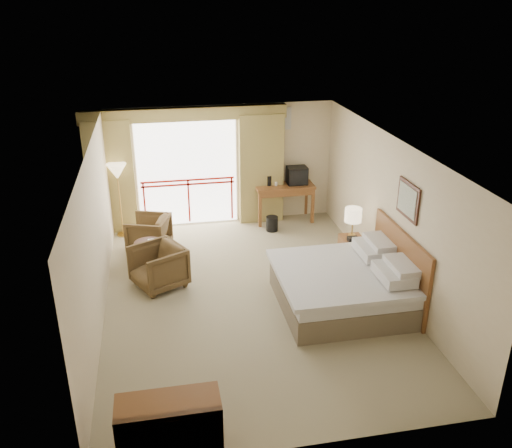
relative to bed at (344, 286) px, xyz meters
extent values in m
plane|color=gray|center=(-1.50, 0.60, -0.38)|extent=(7.00, 7.00, 0.00)
plane|color=white|center=(-1.50, 0.60, 2.32)|extent=(7.00, 7.00, 0.00)
plane|color=beige|center=(-1.50, 4.10, 0.97)|extent=(5.00, 0.00, 5.00)
plane|color=beige|center=(-1.50, -2.90, 0.97)|extent=(5.00, 0.00, 5.00)
plane|color=beige|center=(-4.00, 0.60, 0.97)|extent=(0.00, 7.00, 7.00)
plane|color=beige|center=(1.00, 0.60, 0.97)|extent=(0.00, 7.00, 7.00)
plane|color=white|center=(-2.30, 4.08, 0.82)|extent=(2.40, 0.00, 2.40)
cube|color=#A3180D|center=(-2.30, 4.06, 0.57)|extent=(2.09, 0.03, 0.04)
cube|color=#A3180D|center=(-2.30, 4.06, 0.67)|extent=(2.09, 0.03, 0.04)
cube|color=#A3180D|center=(-3.29, 4.06, 0.17)|extent=(0.04, 0.03, 1.00)
cube|color=#A3180D|center=(-2.30, 4.06, 0.17)|extent=(0.04, 0.03, 1.00)
cube|color=#A3180D|center=(-1.31, 4.06, 0.17)|extent=(0.04, 0.03, 1.00)
cube|color=olive|center=(-3.95, 3.95, 0.87)|extent=(1.00, 0.26, 2.50)
cube|color=olive|center=(-0.65, 3.95, 0.87)|extent=(1.00, 0.26, 2.50)
cube|color=olive|center=(-2.30, 3.98, 2.17)|extent=(4.40, 0.22, 0.28)
cube|color=silver|center=(-0.20, 4.07, 1.97)|extent=(0.50, 0.04, 0.50)
cube|color=brown|center=(-0.05, 0.00, -0.18)|extent=(2.05, 2.00, 0.40)
cube|color=silver|center=(-0.05, 0.00, 0.12)|extent=(2.01, 1.96, 0.22)
cube|color=silver|center=(-0.10, 0.00, 0.25)|extent=(2.09, 2.06, 0.08)
cube|color=silver|center=(0.65, -0.45, 0.40)|extent=(0.50, 0.75, 0.18)
cube|color=silver|center=(0.65, 0.45, 0.40)|extent=(0.50, 0.75, 0.18)
cube|color=silver|center=(0.78, -0.45, 0.52)|extent=(0.40, 0.70, 0.14)
cube|color=silver|center=(0.78, 0.45, 0.52)|extent=(0.40, 0.70, 0.14)
cube|color=brown|center=(0.96, 0.00, 0.27)|extent=(0.06, 2.10, 1.30)
cube|color=black|center=(0.98, 0.00, 1.47)|extent=(0.03, 0.72, 0.60)
cube|color=silver|center=(0.96, 0.00, 1.47)|extent=(0.01, 0.60, 0.48)
cube|color=brown|center=(0.63, 1.36, -0.08)|extent=(0.43, 0.50, 0.60)
cylinder|color=tan|center=(0.63, 1.41, 0.26)|extent=(0.13, 0.13, 0.04)
cylinder|color=tan|center=(0.63, 1.41, 0.43)|extent=(0.03, 0.03, 0.34)
cylinder|color=#FFE5B2|center=(0.63, 1.41, 0.67)|extent=(0.32, 0.32, 0.27)
cube|color=black|center=(0.58, 1.21, 0.26)|extent=(0.19, 0.15, 0.09)
cube|color=brown|center=(-0.13, 3.84, 0.47)|extent=(1.34, 0.65, 0.06)
cube|color=brown|center=(-0.74, 3.56, 0.04)|extent=(0.07, 0.07, 0.83)
cube|color=brown|center=(0.49, 3.56, 0.04)|extent=(0.07, 0.07, 0.83)
cube|color=brown|center=(-0.74, 4.12, 0.04)|extent=(0.07, 0.07, 0.83)
cube|color=brown|center=(0.49, 4.12, 0.04)|extent=(0.07, 0.07, 0.83)
cube|color=brown|center=(-0.13, 4.12, 0.13)|extent=(1.23, 0.03, 0.62)
cube|color=brown|center=(-0.13, 3.55, 0.38)|extent=(1.23, 0.03, 0.13)
cube|color=black|center=(0.17, 3.84, 0.70)|extent=(0.45, 0.34, 0.41)
cube|color=black|center=(0.17, 3.67, 0.70)|extent=(0.41, 0.02, 0.32)
cylinder|color=black|center=(-0.48, 3.84, 0.61)|extent=(0.14, 0.14, 0.23)
cylinder|color=white|center=(-0.33, 3.79, 0.54)|extent=(0.08, 0.08, 0.09)
cylinder|color=black|center=(-0.52, 3.30, -0.21)|extent=(0.27, 0.27, 0.33)
imported|color=#49341B|center=(-3.22, 2.84, -0.38)|extent=(1.01, 0.99, 0.73)
imported|color=#49341B|center=(-3.06, 1.27, -0.38)|extent=(1.14, 1.13, 0.78)
cylinder|color=black|center=(-3.23, 1.94, 0.18)|extent=(0.53, 0.53, 0.04)
cylinder|color=black|center=(-3.23, 1.94, -0.09)|extent=(0.06, 0.06, 0.53)
cylinder|color=black|center=(-3.23, 1.94, -0.36)|extent=(0.38, 0.38, 0.03)
imported|color=white|center=(-3.23, 1.94, 0.20)|extent=(0.17, 0.22, 0.02)
cylinder|color=tan|center=(-3.79, 3.68, -0.36)|extent=(0.26, 0.26, 0.03)
cylinder|color=tan|center=(-3.79, 3.68, 0.33)|extent=(0.03, 0.03, 1.41)
cone|color=#FFE5B2|center=(-3.79, 3.68, 1.08)|extent=(0.41, 0.41, 0.33)
cube|color=brown|center=(-3.04, -2.73, 0.01)|extent=(1.17, 0.49, 0.78)
cube|color=black|center=(-3.04, -2.97, 0.01)|extent=(1.07, 0.02, 0.68)
camera|label=1|loc=(-2.97, -7.54, 4.57)|focal=38.00mm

